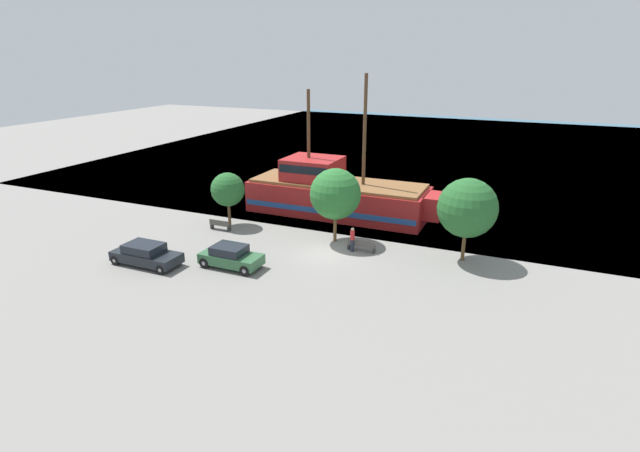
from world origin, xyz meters
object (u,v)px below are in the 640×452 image
at_px(bench_promenade_east, 220,225).
at_px(pedestrian_walking_near, 352,239).
at_px(bench_promenade_west, 361,245).
at_px(fire_hydrant, 224,248).
at_px(moored_boat_dockside, 322,176).
at_px(parked_car_curb_mid, 146,254).
at_px(parked_car_curb_front, 231,257).
at_px(pirate_ship, 336,194).

height_order(bench_promenade_east, pedestrian_walking_near, pedestrian_walking_near).
bearing_deg(bench_promenade_west, fire_hydrant, -153.82).
height_order(moored_boat_dockside, parked_car_curb_mid, moored_boat_dockside).
distance_m(moored_boat_dockside, parked_car_curb_front, 23.10).
height_order(moored_boat_dockside, pedestrian_walking_near, moored_boat_dockside).
bearing_deg(parked_car_curb_mid, bench_promenade_east, 85.75).
bearing_deg(bench_promenade_east, parked_car_curb_front, -50.13).
height_order(fire_hydrant, bench_promenade_east, bench_promenade_east).
xyz_separation_m(parked_car_curb_front, pedestrian_walking_near, (6.26, 5.75, 0.16)).
relative_size(moored_boat_dockside, bench_promenade_west, 2.55).
xyz_separation_m(parked_car_curb_mid, bench_promenade_east, (0.56, 7.59, -0.27)).
distance_m(fire_hydrant, pedestrian_walking_near, 8.93).
bearing_deg(parked_car_curb_front, pirate_ship, 81.72).
bearing_deg(pedestrian_walking_near, parked_car_curb_mid, -146.61).
relative_size(fire_hydrant, bench_promenade_west, 0.39).
xyz_separation_m(pirate_ship, moored_boat_dockside, (-5.43, 9.50, -1.07)).
distance_m(moored_boat_dockside, pedestrian_walking_near, 19.67).
relative_size(moored_boat_dockside, pedestrian_walking_near, 2.88).
bearing_deg(bench_promenade_east, pirate_ship, 48.73).
height_order(moored_boat_dockside, fire_hydrant, moored_boat_dockside).
distance_m(fire_hydrant, bench_promenade_west, 9.54).
bearing_deg(pedestrian_walking_near, parked_car_curb_front, -137.46).
bearing_deg(pirate_ship, parked_car_curb_front, -98.28).
bearing_deg(moored_boat_dockside, bench_promenade_west, -58.51).
bearing_deg(pedestrian_walking_near, pirate_ship, 119.66).
distance_m(parked_car_curb_mid, bench_promenade_west, 14.49).
xyz_separation_m(parked_car_curb_mid, bench_promenade_west, (12.17, 7.85, -0.26)).
height_order(pirate_ship, bench_promenade_east, pirate_ship).
height_order(parked_car_curb_front, parked_car_curb_mid, parked_car_curb_front).
bearing_deg(parked_car_curb_front, bench_promenade_east, 129.87).
height_order(pirate_ship, pedestrian_walking_near, pirate_ship).
distance_m(pirate_ship, pedestrian_walking_near, 8.78).
xyz_separation_m(bench_promenade_west, pedestrian_walking_near, (-0.59, -0.21, 0.44)).
relative_size(pirate_ship, moored_boat_dockside, 3.30).
bearing_deg(bench_promenade_west, parked_car_curb_front, -138.98).
bearing_deg(bench_promenade_west, pirate_ship, 123.63).
xyz_separation_m(moored_boat_dockside, fire_hydrant, (1.78, -21.08, -0.28)).
xyz_separation_m(pirate_ship, fire_hydrant, (-3.65, -11.59, -1.34)).
xyz_separation_m(pirate_ship, pedestrian_walking_near, (4.32, -7.59, -0.87)).
distance_m(moored_boat_dockside, bench_promenade_east, 17.18).
height_order(moored_boat_dockside, bench_promenade_west, moored_boat_dockside).
distance_m(pirate_ship, moored_boat_dockside, 10.99).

